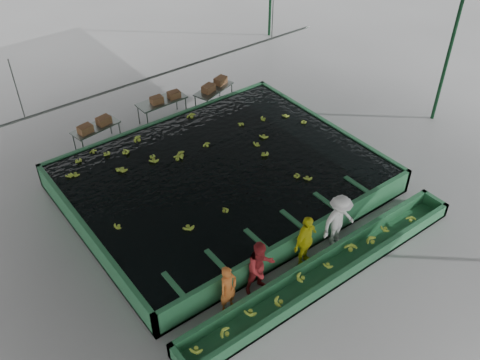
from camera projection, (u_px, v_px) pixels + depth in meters
ground at (249, 211)px, 17.74m from camera, size 80.00×80.00×0.00m
shed_roof at (251, 75)px, 14.63m from camera, size 20.00×22.00×0.04m
shed_posts at (250, 149)px, 16.18m from camera, size 20.00×22.00×5.00m
flotation_tank at (223, 178)px, 18.39m from camera, size 10.00×8.00×0.90m
tank_water at (222, 169)px, 18.15m from camera, size 9.70×7.70×0.00m
sorting_trough at (326, 271)px, 15.33m from camera, size 10.00×1.00×0.50m
cableway_rail at (164, 73)px, 19.00m from camera, size 0.08×0.08×14.00m
rail_hanger_left at (17, 90)px, 16.01m from camera, size 0.04×0.04×2.00m
rail_hanger_right at (273, 14)px, 20.75m from camera, size 0.04×0.04×2.00m
worker_a at (228, 289)px, 14.14m from camera, size 0.62×0.46×1.55m
worker_b at (261, 267)px, 14.59m from camera, size 0.95×0.79×1.77m
worker_c at (305, 241)px, 15.36m from camera, size 1.13×0.69×1.80m
worker_d at (339, 221)px, 15.99m from camera, size 1.22×0.72×1.85m
packing_table_left at (97, 136)px, 20.51m from camera, size 1.92×1.01×0.83m
packing_table_mid at (162, 110)px, 21.92m from camera, size 2.07×0.87×0.93m
packing_table_right at (214, 97)px, 22.82m from camera, size 2.03×1.30×0.86m
box_stack_left at (95, 128)px, 20.19m from camera, size 1.39×0.60×0.29m
box_stack_mid at (166, 100)px, 21.64m from camera, size 1.28×0.42×0.27m
box_stack_right at (215, 88)px, 22.61m from camera, size 1.43×0.78×0.30m
floating_bananas at (209, 158)px, 18.65m from camera, size 9.43×6.43×0.13m
trough_bananas at (327, 267)px, 15.24m from camera, size 8.55×0.57×0.11m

